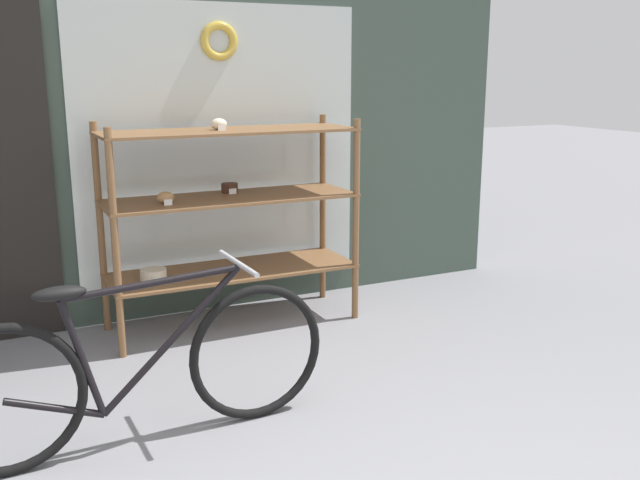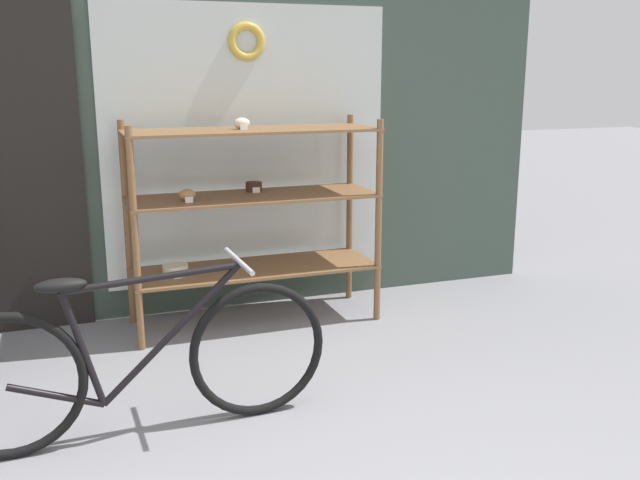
% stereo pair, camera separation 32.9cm
% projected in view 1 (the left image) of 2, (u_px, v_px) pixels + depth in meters
% --- Properties ---
extents(storefront_facade, '(4.90, 0.13, 3.84)m').
position_uv_depth(storefront_facade, '(182.00, 39.00, 4.66)').
color(storefront_facade, '#3D4C42').
rests_on(storefront_facade, ground_plane).
extents(display_case, '(1.62, 0.55, 1.37)m').
position_uv_depth(display_case, '(228.00, 206.00, 4.61)').
color(display_case, brown).
rests_on(display_case, ground_plane).
extents(bicycle, '(1.80, 0.46, 0.81)m').
position_uv_depth(bicycle, '(138.00, 370.00, 3.17)').
color(bicycle, black).
rests_on(bicycle, ground_plane).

